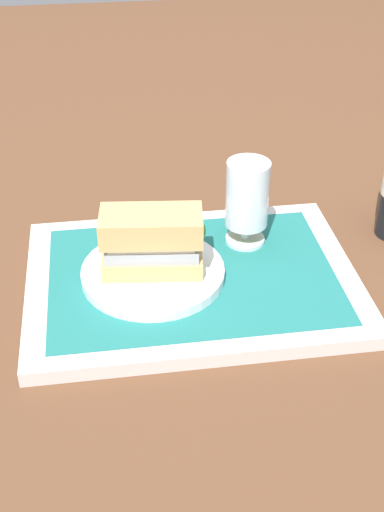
# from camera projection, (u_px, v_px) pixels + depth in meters

# --- Properties ---
(ground_plane) EXTENTS (3.00, 3.00, 0.00)m
(ground_plane) POSITION_uv_depth(u_px,v_px,m) (192.00, 286.00, 0.93)
(ground_plane) COLOR brown
(tray) EXTENTS (0.44, 0.32, 0.02)m
(tray) POSITION_uv_depth(u_px,v_px,m) (192.00, 280.00, 0.92)
(tray) COLOR silver
(tray) RESTS_ON ground_plane
(placemat) EXTENTS (0.38, 0.27, 0.00)m
(placemat) POSITION_uv_depth(u_px,v_px,m) (192.00, 274.00, 0.92)
(placemat) COLOR #1E6B66
(placemat) RESTS_ON tray
(plate) EXTENTS (0.19, 0.19, 0.01)m
(plate) POSITION_uv_depth(u_px,v_px,m) (153.00, 271.00, 0.91)
(plate) COLOR white
(plate) RESTS_ON placemat
(sandwich) EXTENTS (0.14, 0.08, 0.08)m
(sandwich) POSITION_uv_depth(u_px,v_px,m) (154.00, 239.00, 0.88)
(sandwich) COLOR tan
(sandwich) RESTS_ON plate
(beer_glass) EXTENTS (0.06, 0.06, 0.12)m
(beer_glass) POSITION_uv_depth(u_px,v_px,m) (247.00, 199.00, 0.94)
(beer_glass) COLOR silver
(beer_glass) RESTS_ON placemat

